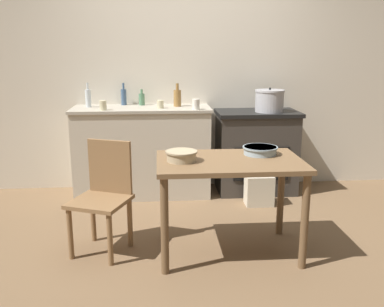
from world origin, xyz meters
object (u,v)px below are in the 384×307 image
(cup_center, at_px, (160,104))
(mixing_bowl_large, at_px, (181,155))
(bottle_center_left, at_px, (142,99))
(cup_mid_right, at_px, (103,105))
(bottle_far_left, at_px, (177,98))
(flour_sack, at_px, (259,190))
(bottle_left, at_px, (124,96))
(work_table, at_px, (229,174))
(cup_center_right, at_px, (196,104))
(stock_pot, at_px, (269,101))
(stove, at_px, (256,151))
(mixing_bowl_small, at_px, (260,150))
(bottle_mid_left, at_px, (88,98))
(chair, at_px, (104,193))

(cup_center, bearing_deg, mixing_bowl_large, -84.08)
(bottle_center_left, bearing_deg, cup_mid_right, -134.91)
(bottle_far_left, distance_m, cup_mid_right, 0.79)
(flour_sack, relative_size, mixing_bowl_large, 1.31)
(mixing_bowl_large, distance_m, bottle_left, 1.77)
(work_table, relative_size, flour_sack, 3.52)
(work_table, height_order, bottle_center_left, bottle_center_left)
(cup_center_right, bearing_deg, stock_pot, 11.18)
(cup_center_right, bearing_deg, cup_center, 161.09)
(stove, xyz_separation_m, cup_mid_right, (-1.60, -0.20, 0.55))
(flour_sack, distance_m, cup_mid_right, 1.78)
(work_table, distance_m, flour_sack, 1.20)
(flour_sack, xyz_separation_m, bottle_far_left, (-0.80, 0.49, 0.88))
(mixing_bowl_small, bearing_deg, bottle_left, 127.43)
(mixing_bowl_small, height_order, cup_center_right, cup_center_right)
(cup_center, height_order, cup_center_right, cup_center_right)
(bottle_left, relative_size, cup_center_right, 2.27)
(work_table, xyz_separation_m, bottle_far_left, (-0.32, 1.49, 0.41))
(bottle_left, xyz_separation_m, bottle_mid_left, (-0.36, -0.15, 0.01))
(stock_pot, distance_m, cup_center_right, 0.81)
(bottle_far_left, bearing_deg, work_table, -77.92)
(cup_center, xyz_separation_m, cup_mid_right, (-0.57, -0.10, 0.01))
(work_table, xyz_separation_m, cup_mid_right, (-1.07, 1.25, 0.36))
(bottle_mid_left, bearing_deg, bottle_far_left, -0.72)
(cup_mid_right, bearing_deg, mixing_bowl_large, -60.76)
(bottle_far_left, bearing_deg, bottle_center_left, 160.71)
(work_table, bearing_deg, bottle_far_left, 102.08)
(cup_center, bearing_deg, cup_mid_right, -169.89)
(work_table, distance_m, cup_center, 1.49)
(stove, bearing_deg, bottle_mid_left, 178.51)
(flour_sack, xyz_separation_m, cup_center_right, (-0.62, 0.23, 0.84))
(mixing_bowl_small, distance_m, cup_center_right, 1.18)
(bottle_far_left, bearing_deg, chair, -114.94)
(flour_sack, xyz_separation_m, mixing_bowl_small, (-0.22, -0.85, 0.62))
(flour_sack, relative_size, mixing_bowl_small, 1.13)
(stove, height_order, bottle_mid_left, bottle_mid_left)
(work_table, xyz_separation_m, cup_center, (-0.50, 1.35, 0.36))
(flour_sack, xyz_separation_m, cup_mid_right, (-1.54, 0.25, 0.84))
(bottle_far_left, height_order, cup_center, bottle_far_left)
(mixing_bowl_large, relative_size, bottle_center_left, 1.36)
(work_table, relative_size, mixing_bowl_small, 3.97)
(cup_center_right, bearing_deg, mixing_bowl_small, -69.50)
(cup_center, bearing_deg, mixing_bowl_small, -57.72)
(bottle_far_left, xyz_separation_m, cup_mid_right, (-0.75, -0.24, -0.05))
(mixing_bowl_small, height_order, bottle_left, bottle_left)
(cup_mid_right, bearing_deg, bottle_left, 66.51)
(flour_sack, height_order, mixing_bowl_small, mixing_bowl_small)
(bottle_far_left, bearing_deg, mixing_bowl_large, -91.54)
(stove, relative_size, flour_sack, 2.90)
(bottle_mid_left, distance_m, cup_center, 0.76)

